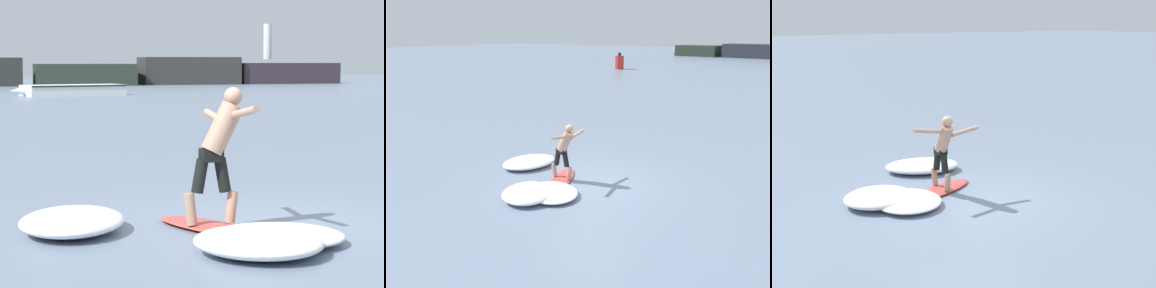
% 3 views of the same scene
% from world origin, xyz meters
% --- Properties ---
extents(ground_plane, '(200.00, 200.00, 0.00)m').
position_xyz_m(ground_plane, '(0.00, 0.00, 0.00)').
color(ground_plane, slate).
extents(rock_jetty_breakwater, '(52.52, 5.07, 5.12)m').
position_xyz_m(rock_jetty_breakwater, '(4.11, 62.00, 1.03)').
color(rock_jetty_breakwater, '#283427').
rests_on(rock_jetty_breakwater, ground).
extents(surfboard, '(1.26, 2.05, 0.22)m').
position_xyz_m(surfboard, '(-0.80, -0.31, 0.04)').
color(surfboard, '#D94844').
rests_on(surfboard, ground).
extents(surfer, '(0.78, 1.61, 1.67)m').
position_xyz_m(surfer, '(-0.70, -0.27, 1.07)').
color(surfer, tan).
rests_on(surfer, surfboard).
extents(fishing_boat_near_jetty, '(6.95, 3.33, 0.62)m').
position_xyz_m(fishing_boat_near_jetty, '(5.10, 41.59, 0.34)').
color(fishing_boat_near_jetty, white).
rests_on(fishing_boat_near_jetty, ground).
extents(wave_foam_at_tail, '(1.93, 1.85, 0.19)m').
position_xyz_m(wave_foam_at_tail, '(-0.38, -1.31, 0.10)').
color(wave_foam_at_tail, white).
rests_on(wave_foam_at_tail, ground).
extents(wave_foam_at_nose, '(1.70, 1.79, 0.28)m').
position_xyz_m(wave_foam_at_nose, '(-0.80, -1.77, 0.14)').
color(wave_foam_at_nose, white).
rests_on(wave_foam_at_nose, ground).
extents(wave_foam_beside, '(1.78, 2.14, 0.27)m').
position_xyz_m(wave_foam_beside, '(-2.46, 0.12, 0.13)').
color(wave_foam_beside, white).
rests_on(wave_foam_beside, ground).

